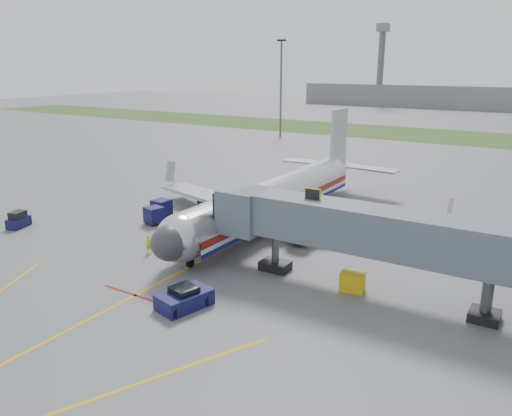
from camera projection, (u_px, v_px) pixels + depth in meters
The scene contains 16 objects.
ground at pixel (174, 275), 37.68m from camera, with size 400.00×400.00×0.00m, color #565659.
grass_strip at pixel (442, 136), 111.05m from camera, with size 300.00×25.00×0.01m, color #2D4C1E.
apron_markings at pixel (96, 315), 31.65m from camera, with size 21.52×50.00×0.01m.
airliner at pixel (274, 198), 49.38m from camera, with size 32.10×35.67×10.25m.
jet_bridge at pixel (363, 230), 33.98m from camera, with size 25.30×4.00×6.90m.
light_mast_left at pixel (281, 86), 107.01m from camera, with size 2.00×0.44×20.40m.
distant_terminal at pixel (464, 97), 180.24m from camera, with size 120.00×14.00×8.00m, color slate.
control_tower at pixel (381, 59), 187.73m from camera, with size 4.00×4.00×30.00m.
pushback_tug at pixel (184, 298), 32.63m from camera, with size 2.90×3.87×1.44m.
baggage_tug at pixel (18, 220), 48.65m from camera, with size 1.76×2.53×1.60m.
baggage_cart_a at pixel (154, 215), 49.64m from camera, with size 1.92×1.92×1.73m.
baggage_cart_b at pixel (206, 202), 54.17m from camera, with size 2.19×2.19×1.79m.
baggage_cart_c at pixel (162, 208), 51.86m from camera, with size 1.78×1.78×1.86m.
belt_loader at pixel (255, 214), 51.48m from camera, with size 2.09×4.40×2.08m.
ground_power_cart at pixel (352, 282), 34.99m from camera, with size 1.84×1.39×1.33m.
ramp_worker at pixel (149, 244), 41.92m from camera, with size 0.58×0.38×1.58m, color #C8E11A.
Camera 1 is at (23.71, -26.22, 15.34)m, focal length 35.00 mm.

